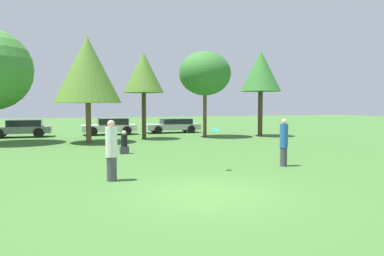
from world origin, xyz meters
name	(u,v)px	position (x,y,z in m)	size (l,w,h in m)	color
ground_plane	(207,194)	(0.00, 0.00, 0.00)	(120.00, 120.00, 0.00)	#3D6B2D
person_thrower	(111,150)	(-2.06, 2.42, 0.92)	(0.35, 0.35, 1.82)	#3F3F47
person_catcher	(284,142)	(4.27, 2.84, 0.90)	(0.30, 0.30, 1.76)	#3F3F47
frisbee	(215,130)	(1.49, 2.83, 1.40)	(0.25, 0.24, 0.11)	#19B2D8
bystander_sitting	(124,144)	(-0.69, 8.35, 0.46)	(0.40, 0.33, 1.08)	#3F3F47
tree_2	(88,70)	(-1.85, 14.09, 4.37)	(3.95, 3.95, 6.36)	brown
tree_3	(144,73)	(1.78, 15.14, 4.38)	(2.65, 2.65, 5.75)	#473323
tree_4	(205,74)	(6.16, 15.14, 4.47)	(3.64, 3.64, 6.02)	brown
tree_5	(261,72)	(10.24, 14.46, 4.68)	(2.92, 2.92, 6.19)	#473323
parked_car_grey	(22,128)	(-6.02, 19.55, 0.65)	(4.13, 2.05, 1.22)	slate
parked_car_white	(110,126)	(0.15, 19.61, 0.67)	(4.08, 2.08, 1.25)	silver
parked_car_silver	(173,125)	(5.29, 19.83, 0.61)	(4.47, 2.00, 1.15)	#B2B2B7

